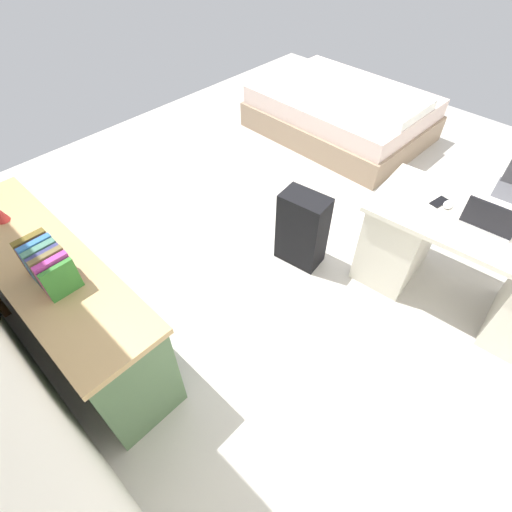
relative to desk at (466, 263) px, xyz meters
name	(u,v)px	position (x,y,z in m)	size (l,w,h in m)	color
ground_plane	(330,226)	(1.13, -0.03, -0.38)	(6.03, 6.03, 0.00)	beige
desk	(466,263)	(0.00, 0.00, 0.00)	(1.49, 0.78, 0.72)	silver
credenza	(64,301)	(1.70, 2.10, 0.01)	(1.80, 0.48, 0.78)	#4C6B47
bed	(342,113)	(2.05, -1.46, -0.14)	(1.92, 1.43, 0.58)	gray
suitcase_black	(302,230)	(1.08, 0.47, -0.06)	(0.36, 0.22, 0.63)	black
laptop	(489,220)	(0.01, 0.00, 0.39)	(0.33, 0.25, 0.21)	#B7B7BC
computer_mouse	(448,205)	(0.27, -0.01, 0.36)	(0.06, 0.10, 0.03)	white
cell_phone_by_mouse	(439,202)	(0.33, -0.01, 0.35)	(0.07, 0.14, 0.01)	black
book_row	(47,264)	(1.51, 2.10, 0.51)	(0.31, 0.17, 0.23)	#33782E
figurine_small	(0,214)	(2.18, 2.10, 0.46)	(0.08, 0.08, 0.11)	red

